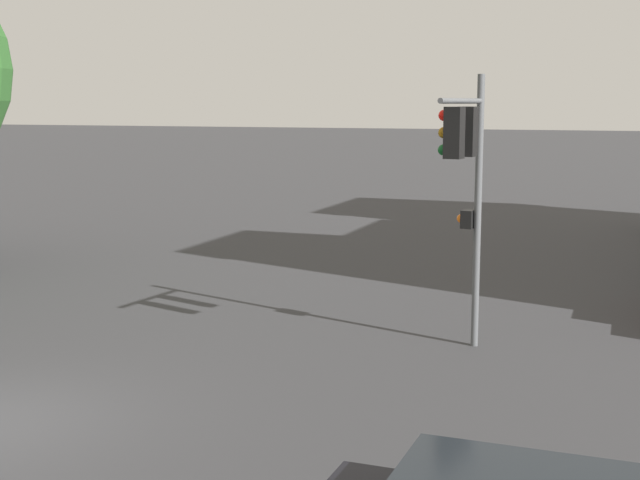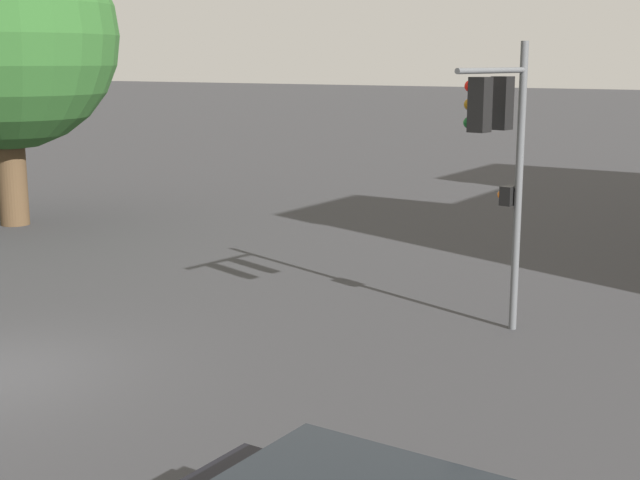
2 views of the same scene
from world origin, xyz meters
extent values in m
cylinder|color=#4C3823|center=(-10.55, 8.86, 1.55)|extent=(0.85, 0.85, 3.11)
sphere|color=#285623|center=(-10.55, 8.86, 5.62)|extent=(6.69, 6.69, 6.69)
cylinder|color=#515456|center=(6.05, 6.83, 2.62)|extent=(0.14, 0.14, 5.23)
cylinder|color=#515456|center=(5.92, 5.73, 4.73)|extent=(0.37, 2.21, 0.10)
cube|color=black|center=(5.96, 6.09, 4.18)|extent=(0.33, 0.33, 0.90)
sphere|color=#590F0F|center=(5.77, 6.12, 4.48)|extent=(0.20, 0.20, 0.20)
sphere|color=#99660F|center=(5.77, 6.12, 4.18)|extent=(0.20, 0.20, 0.20)
sphere|color=#0F511E|center=(5.77, 6.12, 3.88)|extent=(0.20, 0.20, 0.20)
cube|color=black|center=(5.87, 5.36, 4.18)|extent=(0.33, 0.33, 0.90)
sphere|color=red|center=(5.68, 5.39, 4.48)|extent=(0.20, 0.20, 0.20)
sphere|color=#99660F|center=(5.68, 5.39, 4.18)|extent=(0.20, 0.20, 0.20)
sphere|color=#0F511E|center=(5.68, 5.39, 3.88)|extent=(0.20, 0.20, 0.20)
cube|color=black|center=(5.88, 6.85, 2.49)|extent=(0.26, 0.37, 0.35)
sphere|color=orange|center=(5.74, 6.87, 2.49)|extent=(0.18, 0.18, 0.18)
camera|label=1|loc=(9.10, -10.06, 4.70)|focal=50.00mm
camera|label=2|loc=(11.67, -8.46, 4.89)|focal=50.00mm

